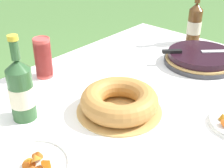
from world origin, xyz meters
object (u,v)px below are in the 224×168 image
Objects in this scene: serving_knife at (195,51)px; bundt_cake at (119,101)px; berry_tart at (201,58)px; cup_stack at (43,58)px; cider_bottle_green at (21,90)px; cider_bottle_amber at (195,23)px; snack_plate_near at (30,166)px.

serving_knife is 0.54m from bundt_cake.
berry_tart is 1.93× the size of cup_stack.
berry_tart is 1.12× the size of cider_bottle_green.
cider_bottle_green is at bearing 163.17° from berry_tart.
cider_bottle_amber reaches higher than snack_plate_near.
berry_tart is 0.29m from cider_bottle_amber.
serving_knife is (-0.02, 0.02, 0.04)m from berry_tart.
berry_tart is at bearing -143.47° from cider_bottle_amber.
cup_stack reaches higher than bundt_cake.
serving_knife is at bearing 0.04° from snack_plate_near.
bundt_cake is at bearing -135.21° from serving_knife.
cider_bottle_amber reaches higher than serving_knife.
bundt_cake is 0.34m from cider_bottle_green.
cider_bottle_green is (-0.79, 0.22, 0.05)m from serving_knife.
cider_bottle_amber reaches higher than cup_stack.
cup_stack reaches higher than serving_knife.
cup_stack is at bearing 160.42° from cider_bottle_amber.
cup_stack is (-0.57, 0.44, 0.06)m from berry_tart.
serving_knife is 0.82m from cider_bottle_green.
cider_bottle_amber is (0.78, 0.14, 0.07)m from bundt_cake.
bundt_cake reaches higher than serving_knife.
berry_tart is 1.10× the size of bundt_cake.
cup_stack reaches higher than berry_tart.
serving_knife is at bearing -149.44° from cider_bottle_amber.
snack_plate_near is (-1.17, -0.14, -0.10)m from cider_bottle_amber.
bundt_cake is at bearing -88.88° from cup_stack.
cider_bottle_amber is (1.03, -0.08, -0.00)m from cider_bottle_green.
berry_tart is at bearing -16.83° from cider_bottle_green.
bundt_cake is at bearing 0.60° from snack_plate_near.
bundt_cake is (-0.54, 0.00, -0.02)m from serving_knife.
cup_stack is 0.76× the size of snack_plate_near.
serving_knife is at bearing -0.35° from bundt_cake.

